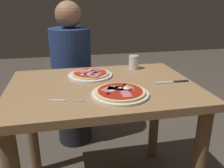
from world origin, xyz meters
TOP-DOWN VIEW (x-y plane):
  - dining_table at (0.00, 0.00)m, footprint 1.01×0.72m
  - pizza_foreground at (0.06, -0.16)m, footprint 0.28×0.28m
  - pizza_across_left at (-0.05, 0.16)m, footprint 0.26×0.26m
  - water_glass_near at (0.25, 0.26)m, footprint 0.06×0.06m
  - fork at (-0.21, -0.18)m, footprint 0.16×0.05m
  - knife at (0.40, -0.04)m, footprint 0.20×0.02m
  - diner_person at (-0.14, 0.68)m, footprint 0.32×0.32m

SIDE VIEW (x-z plane):
  - diner_person at x=-0.14m, z-range -0.03..1.15m
  - dining_table at x=0.00m, z-range 0.23..0.99m
  - fork at x=-0.21m, z-range 0.75..0.76m
  - knife at x=0.40m, z-range 0.75..0.76m
  - pizza_across_left at x=-0.05m, z-range 0.75..0.78m
  - pizza_foreground at x=0.06m, z-range 0.74..0.79m
  - water_glass_near at x=0.25m, z-range 0.75..0.84m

